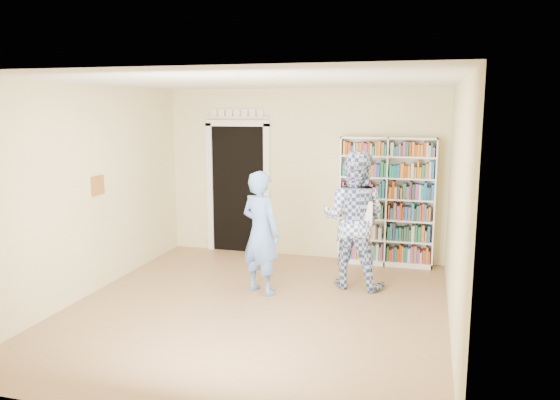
% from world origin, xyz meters
% --- Properties ---
extents(floor, '(5.00, 5.00, 0.00)m').
position_xyz_m(floor, '(0.00, 0.00, 0.00)').
color(floor, '#946E47').
rests_on(floor, ground).
extents(ceiling, '(5.00, 5.00, 0.00)m').
position_xyz_m(ceiling, '(0.00, 0.00, 2.70)').
color(ceiling, white).
rests_on(ceiling, wall_back).
extents(wall_back, '(4.50, 0.00, 4.50)m').
position_xyz_m(wall_back, '(0.00, 2.50, 1.35)').
color(wall_back, beige).
rests_on(wall_back, floor).
extents(wall_left, '(0.00, 5.00, 5.00)m').
position_xyz_m(wall_left, '(-2.25, 0.00, 1.35)').
color(wall_left, beige).
rests_on(wall_left, floor).
extents(wall_right, '(0.00, 5.00, 5.00)m').
position_xyz_m(wall_right, '(2.25, 0.00, 1.35)').
color(wall_right, beige).
rests_on(wall_right, floor).
extents(bookshelf, '(1.43, 0.27, 1.97)m').
position_xyz_m(bookshelf, '(1.35, 2.34, 0.99)').
color(bookshelf, white).
rests_on(bookshelf, floor).
extents(doorway, '(1.10, 0.08, 2.43)m').
position_xyz_m(doorway, '(-1.10, 2.48, 1.18)').
color(doorway, black).
rests_on(doorway, floor).
extents(wall_art, '(0.03, 0.25, 0.25)m').
position_xyz_m(wall_art, '(-2.23, 0.20, 1.40)').
color(wall_art, brown).
rests_on(wall_art, wall_left).
extents(man_blue, '(0.70, 0.60, 1.62)m').
position_xyz_m(man_blue, '(-0.12, 0.59, 0.81)').
color(man_blue, '#5B84CB').
rests_on(man_blue, floor).
extents(man_plaid, '(1.00, 0.84, 1.85)m').
position_xyz_m(man_plaid, '(1.01, 1.17, 0.93)').
color(man_plaid, '#2F4A91').
rests_on(man_plaid, floor).
extents(paper_sheet, '(0.22, 0.01, 0.31)m').
position_xyz_m(paper_sheet, '(1.16, 0.97, 1.06)').
color(paper_sheet, white).
rests_on(paper_sheet, man_plaid).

